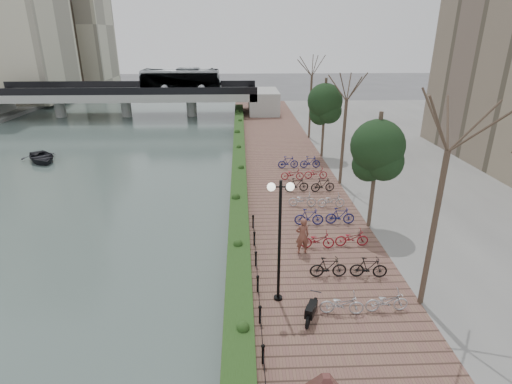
{
  "coord_description": "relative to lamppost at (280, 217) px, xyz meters",
  "views": [
    {
      "loc": [
        0.77,
        -11.21,
        10.68
      ],
      "look_at": [
        1.63,
        10.69,
        2.0
      ],
      "focal_mm": 28.0,
      "sensor_mm": 36.0,
      "label": 1
    }
  ],
  "objects": [
    {
      "name": "promenade",
      "position": [
        1.78,
        15.05,
        -3.97
      ],
      "size": [
        8.0,
        75.0,
        0.5
      ],
      "primitive_type": "cube",
      "color": "brown",
      "rests_on": "ground"
    },
    {
      "name": "street_trees",
      "position": [
        5.78,
        10.23,
        -0.54
      ],
      "size": [
        3.2,
        37.12,
        6.8
      ],
      "color": "#3E3224",
      "rests_on": "promenade"
    },
    {
      "name": "river_water",
      "position": [
        -17.22,
        22.55,
        -4.21
      ],
      "size": [
        30.0,
        130.0,
        0.02
      ],
      "primitive_type": "cube",
      "color": "#41514C",
      "rests_on": "ground"
    },
    {
      "name": "bicycle_parking",
      "position": [
        3.28,
        7.96,
        -3.25
      ],
      "size": [
        2.4,
        19.89,
        1.0
      ],
      "color": "#B4B4B9",
      "rests_on": "promenade"
    },
    {
      "name": "ground",
      "position": [
        -2.22,
        -2.45,
        -4.22
      ],
      "size": [
        220.0,
        220.0,
        0.0
      ],
      "primitive_type": "plane",
      "color": "#59595B",
      "rests_on": "ground"
    },
    {
      "name": "motorcycle",
      "position": [
        1.16,
        -1.27,
        -3.29
      ],
      "size": [
        0.95,
        1.45,
        0.87
      ],
      "primitive_type": null,
      "rotation": [
        0.0,
        0.0,
        -0.4
      ],
      "color": "black",
      "rests_on": "promenade"
    },
    {
      "name": "boat",
      "position": [
        -19.31,
        21.38,
        -3.78
      ],
      "size": [
        4.78,
        5.02,
        0.85
      ],
      "primitive_type": "imported",
      "rotation": [
        0.0,
        0.0,
        0.64
      ],
      "color": "black",
      "rests_on": "river_water"
    },
    {
      "name": "chain_fence",
      "position": [
        -0.82,
        -0.45,
        -3.37
      ],
      "size": [
        0.1,
        14.1,
        0.7
      ],
      "color": "black",
      "rests_on": "promenade"
    },
    {
      "name": "hedge",
      "position": [
        -1.62,
        17.55,
        -3.42
      ],
      "size": [
        1.1,
        56.0,
        0.6
      ],
      "primitive_type": "cube",
      "color": "#203B15",
      "rests_on": "promenade"
    },
    {
      "name": "lamppost",
      "position": [
        0.0,
        0.0,
        0.0
      ],
      "size": [
        1.02,
        0.32,
        5.21
      ],
      "color": "black",
      "rests_on": "promenade"
    },
    {
      "name": "pedestrian",
      "position": [
        1.52,
        3.7,
        -2.77
      ],
      "size": [
        0.74,
        0.53,
        1.9
      ],
      "primitive_type": "imported",
      "rotation": [
        0.0,
        0.0,
        3.26
      ],
      "color": "brown",
      "rests_on": "promenade"
    },
    {
      "name": "inland_pavement",
      "position": [
        17.78,
        15.05,
        -3.97
      ],
      "size": [
        24.0,
        75.0,
        0.5
      ],
      "primitive_type": "cube",
      "color": "slate",
      "rests_on": "ground"
    },
    {
      "name": "bridge",
      "position": [
        -15.61,
        42.55,
        -0.85
      ],
      "size": [
        36.0,
        10.77,
        6.5
      ],
      "color": "#A9A9A4",
      "rests_on": "ground"
    }
  ]
}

